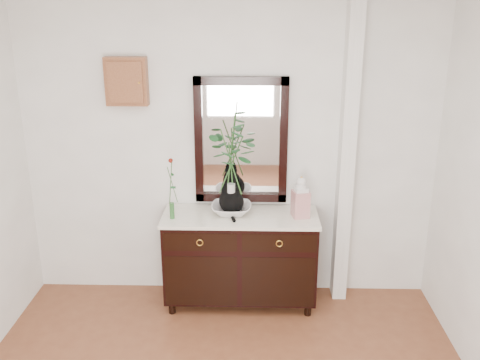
{
  "coord_description": "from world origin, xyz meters",
  "views": [
    {
      "loc": [
        0.21,
        -2.49,
        2.6
      ],
      "look_at": [
        0.1,
        1.63,
        1.2
      ],
      "focal_mm": 40.0,
      "sensor_mm": 36.0,
      "label": 1
    }
  ],
  "objects_px": {
    "cat": "(231,194)",
    "lotus_bowl": "(231,209)",
    "ginger_jar": "(301,196)",
    "sideboard": "(240,255)"
  },
  "relations": [
    {
      "from": "cat",
      "to": "ginger_jar",
      "type": "distance_m",
      "value": 0.59
    },
    {
      "from": "lotus_bowl",
      "to": "cat",
      "type": "bearing_deg",
      "value": 90.69
    },
    {
      "from": "lotus_bowl",
      "to": "ginger_jar",
      "type": "xyz_separation_m",
      "value": [
        0.58,
        -0.04,
        0.14
      ]
    },
    {
      "from": "cat",
      "to": "lotus_bowl",
      "type": "xyz_separation_m",
      "value": [
        0.0,
        -0.03,
        -0.13
      ]
    },
    {
      "from": "cat",
      "to": "lotus_bowl",
      "type": "bearing_deg",
      "value": -102.6
    },
    {
      "from": "ginger_jar",
      "to": "lotus_bowl",
      "type": "bearing_deg",
      "value": 175.6
    },
    {
      "from": "lotus_bowl",
      "to": "ginger_jar",
      "type": "relative_size",
      "value": 0.95
    },
    {
      "from": "cat",
      "to": "lotus_bowl",
      "type": "relative_size",
      "value": 1.0
    },
    {
      "from": "ginger_jar",
      "to": "sideboard",
      "type": "bearing_deg",
      "value": 178.2
    },
    {
      "from": "sideboard",
      "to": "lotus_bowl",
      "type": "xyz_separation_m",
      "value": [
        -0.08,
        0.03,
        0.42
      ]
    }
  ]
}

